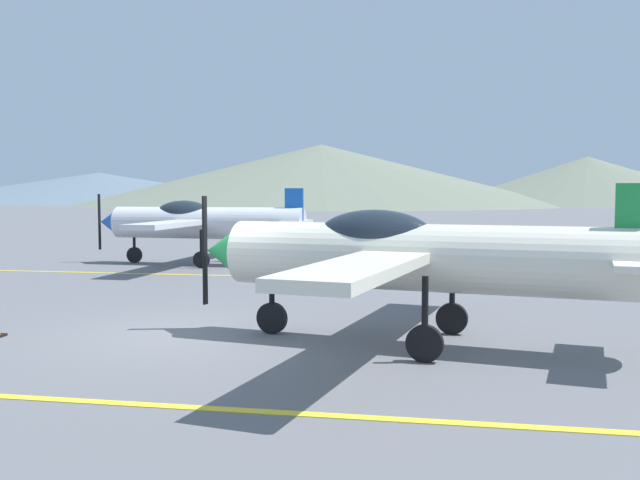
{
  "coord_description": "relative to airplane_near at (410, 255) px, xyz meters",
  "views": [
    {
      "loc": [
        4.29,
        -11.13,
        2.39
      ],
      "look_at": [
        1.13,
        6.0,
        1.2
      ],
      "focal_mm": 39.47,
      "sensor_mm": 36.0,
      "label": 1
    }
  ],
  "objects": [
    {
      "name": "ground_plane",
      "position": [
        -3.7,
        0.17,
        -1.42
      ],
      "size": [
        400.0,
        400.0,
        0.0
      ],
      "primitive_type": "plane",
      "color": "slate"
    },
    {
      "name": "airplane_mid",
      "position": [
        -7.51,
        11.08,
        0.0
      ],
      "size": [
        7.28,
        8.38,
        2.51
      ],
      "color": "silver",
      "rests_on": "ground_plane"
    },
    {
      "name": "apron_line_near",
      "position": [
        -3.7,
        -3.71,
        -1.41
      ],
      "size": [
        80.0,
        0.16,
        0.01
      ],
      "primitive_type": "cube",
      "color": "yellow",
      "rests_on": "ground_plane"
    },
    {
      "name": "hill_centerright",
      "position": [
        25.39,
        125.34,
        3.04
      ],
      "size": [
        54.09,
        54.09,
        8.91
      ],
      "primitive_type": "cone",
      "color": "slate",
      "rests_on": "ground_plane"
    },
    {
      "name": "hill_left",
      "position": [
        -80.29,
        141.64,
        2.04
      ],
      "size": [
        88.0,
        88.0,
        6.92
      ],
      "primitive_type": "cone",
      "color": "slate",
      "rests_on": "ground_plane"
    },
    {
      "name": "hill_centerleft",
      "position": [
        -23.06,
        118.23,
        4.2
      ],
      "size": [
        88.84,
        88.84,
        11.23
      ],
      "primitive_type": "cone",
      "color": "slate",
      "rests_on": "ground_plane"
    },
    {
      "name": "apron_line_far",
      "position": [
        -3.7,
        8.16,
        -1.41
      ],
      "size": [
        80.0,
        0.16,
        0.01
      ],
      "primitive_type": "cube",
      "color": "yellow",
      "rests_on": "ground_plane"
    },
    {
      "name": "airplane_near",
      "position": [
        0.0,
        0.0,
        0.0
      ],
      "size": [
        7.35,
        8.4,
        2.51
      ],
      "color": "silver",
      "rests_on": "ground_plane"
    }
  ]
}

